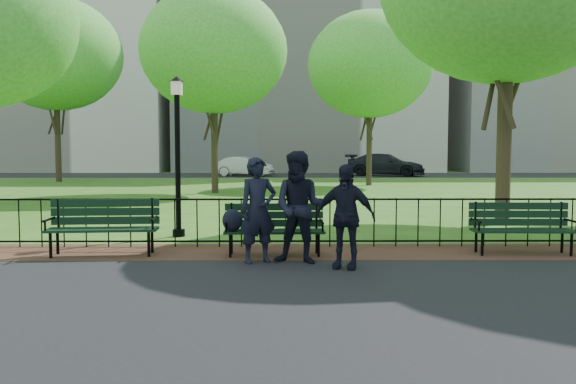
{
  "coord_description": "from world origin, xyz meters",
  "views": [
    {
      "loc": [
        -0.24,
        -8.06,
        1.72
      ],
      "look_at": [
        -0.16,
        1.5,
        1.05
      ],
      "focal_mm": 35.0,
      "sensor_mm": 36.0,
      "label": 1
    }
  ],
  "objects_px": {
    "park_bench_main": "(260,222)",
    "sedan_dark": "(386,165)",
    "taxi": "(246,166)",
    "park_bench_left_a": "(104,221)",
    "person_left": "(258,210)",
    "person_mid": "(300,207)",
    "park_bench_right_a": "(521,222)",
    "tree_far_w": "(55,54)",
    "tree_far_c": "(214,51)",
    "lamppost": "(178,150)",
    "tree_far_e": "(370,65)",
    "person_right": "(345,216)",
    "sedan_silver": "(244,167)"
  },
  "relations": [
    {
      "from": "taxi",
      "to": "tree_far_w",
      "type": "bearing_deg",
      "value": 147.04
    },
    {
      "from": "tree_far_c",
      "to": "person_left",
      "type": "bearing_deg",
      "value": -80.64
    },
    {
      "from": "tree_far_c",
      "to": "person_mid",
      "type": "height_order",
      "value": "tree_far_c"
    },
    {
      "from": "tree_far_e",
      "to": "tree_far_w",
      "type": "bearing_deg",
      "value": 167.62
    },
    {
      "from": "tree_far_c",
      "to": "sedan_dark",
      "type": "relative_size",
      "value": 1.52
    },
    {
      "from": "tree_far_w",
      "to": "person_right",
      "type": "relative_size",
      "value": 7.03
    },
    {
      "from": "tree_far_c",
      "to": "tree_far_e",
      "type": "xyz_separation_m",
      "value": [
        7.47,
        5.65,
        0.31
      ]
    },
    {
      "from": "lamppost",
      "to": "person_left",
      "type": "height_order",
      "value": "lamppost"
    },
    {
      "from": "tree_far_e",
      "to": "taxi",
      "type": "bearing_deg",
      "value": 118.4
    },
    {
      "from": "park_bench_main",
      "to": "taxi",
      "type": "relative_size",
      "value": 0.4
    },
    {
      "from": "tree_far_e",
      "to": "tree_far_w",
      "type": "relative_size",
      "value": 0.84
    },
    {
      "from": "park_bench_main",
      "to": "park_bench_left_a",
      "type": "bearing_deg",
      "value": 176.18
    },
    {
      "from": "tree_far_c",
      "to": "person_mid",
      "type": "relative_size",
      "value": 4.99
    },
    {
      "from": "person_mid",
      "to": "person_right",
      "type": "relative_size",
      "value": 1.13
    },
    {
      "from": "park_bench_left_a",
      "to": "sedan_silver",
      "type": "relative_size",
      "value": 0.43
    },
    {
      "from": "tree_far_w",
      "to": "park_bench_right_a",
      "type": "bearing_deg",
      "value": -54.26
    },
    {
      "from": "park_bench_main",
      "to": "tree_far_e",
      "type": "distance_m",
      "value": 21.79
    },
    {
      "from": "park_bench_right_a",
      "to": "person_left",
      "type": "distance_m",
      "value": 4.48
    },
    {
      "from": "tree_far_c",
      "to": "tree_far_e",
      "type": "distance_m",
      "value": 9.37
    },
    {
      "from": "park_bench_main",
      "to": "sedan_dark",
      "type": "distance_m",
      "value": 33.07
    },
    {
      "from": "person_left",
      "to": "person_mid",
      "type": "height_order",
      "value": "person_mid"
    },
    {
      "from": "park_bench_right_a",
      "to": "tree_far_w",
      "type": "distance_m",
      "value": 30.67
    },
    {
      "from": "tree_far_c",
      "to": "sedan_dark",
      "type": "xyz_separation_m",
      "value": [
        10.48,
        17.33,
        -5.16
      ]
    },
    {
      "from": "person_left",
      "to": "taxi",
      "type": "height_order",
      "value": "person_left"
    },
    {
      "from": "park_bench_left_a",
      "to": "tree_far_e",
      "type": "bearing_deg",
      "value": 65.08
    },
    {
      "from": "tree_far_e",
      "to": "sedan_silver",
      "type": "xyz_separation_m",
      "value": [
        -7.38,
        11.23,
        -5.59
      ]
    },
    {
      "from": "tree_far_e",
      "to": "person_right",
      "type": "xyz_separation_m",
      "value": [
        -3.63,
        -21.46,
        -5.53
      ]
    },
    {
      "from": "tree_far_e",
      "to": "taxi",
      "type": "relative_size",
      "value": 2.14
    },
    {
      "from": "park_bench_left_a",
      "to": "park_bench_right_a",
      "type": "distance_m",
      "value": 7.02
    },
    {
      "from": "tree_far_w",
      "to": "park_bench_main",
      "type": "bearing_deg",
      "value": -61.84
    },
    {
      "from": "park_bench_left_a",
      "to": "taxi",
      "type": "bearing_deg",
      "value": 85.25
    },
    {
      "from": "person_left",
      "to": "sedan_dark",
      "type": "bearing_deg",
      "value": 53.3
    },
    {
      "from": "park_bench_main",
      "to": "park_bench_right_a",
      "type": "height_order",
      "value": "park_bench_right_a"
    },
    {
      "from": "tree_far_w",
      "to": "sedan_silver",
      "type": "bearing_deg",
      "value": 34.54
    },
    {
      "from": "taxi",
      "to": "park_bench_left_a",
      "type": "bearing_deg",
      "value": -166.11
    },
    {
      "from": "park_bench_right_a",
      "to": "tree_far_w",
      "type": "bearing_deg",
      "value": 127.81
    },
    {
      "from": "park_bench_main",
      "to": "person_left",
      "type": "xyz_separation_m",
      "value": [
        -0.01,
        -0.6,
        0.27
      ]
    },
    {
      "from": "park_bench_right_a",
      "to": "sedan_dark",
      "type": "bearing_deg",
      "value": 85.76
    },
    {
      "from": "park_bench_left_a",
      "to": "person_right",
      "type": "xyz_separation_m",
      "value": [
        3.91,
        -1.13,
        0.2
      ]
    },
    {
      "from": "park_bench_main",
      "to": "sedan_silver",
      "type": "bearing_deg",
      "value": 92.74
    },
    {
      "from": "park_bench_right_a",
      "to": "lamppost",
      "type": "xyz_separation_m",
      "value": [
        -6.17,
        2.1,
        1.23
      ]
    },
    {
      "from": "park_bench_main",
      "to": "person_left",
      "type": "bearing_deg",
      "value": -92.52
    },
    {
      "from": "park_bench_left_a",
      "to": "tree_far_c",
      "type": "bearing_deg",
      "value": 85.14
    },
    {
      "from": "park_bench_left_a",
      "to": "park_bench_right_a",
      "type": "relative_size",
      "value": 1.08
    },
    {
      "from": "taxi",
      "to": "lamppost",
      "type": "bearing_deg",
      "value": -164.6
    },
    {
      "from": "person_mid",
      "to": "sedan_dark",
      "type": "distance_m",
      "value": 33.57
    },
    {
      "from": "park_bench_main",
      "to": "person_right",
      "type": "distance_m",
      "value": 1.67
    },
    {
      "from": "tree_far_e",
      "to": "person_left",
      "type": "xyz_separation_m",
      "value": [
        -4.93,
        -21.03,
        -5.48
      ]
    },
    {
      "from": "park_bench_left_a",
      "to": "sedan_dark",
      "type": "xyz_separation_m",
      "value": [
        10.55,
        32.01,
        0.26
      ]
    },
    {
      "from": "taxi",
      "to": "sedan_dark",
      "type": "relative_size",
      "value": 0.75
    }
  ]
}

